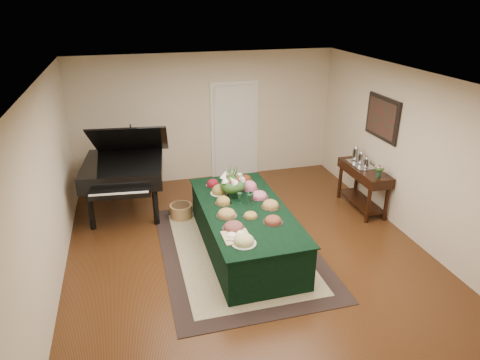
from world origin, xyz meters
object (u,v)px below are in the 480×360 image
object	(u,v)px
buffet_table	(245,229)
grand_piano	(124,169)
mahogany_sideboard	(364,177)
floral_centerpiece	(233,182)

from	to	relation	value
buffet_table	grand_piano	world-z (taller)	grand_piano
buffet_table	mahogany_sideboard	size ratio (longest dim) A/B	2.16
grand_piano	mahogany_sideboard	bearing A→B (deg)	-13.37
floral_centerpiece	mahogany_sideboard	world-z (taller)	floral_centerpiece
buffet_table	mahogany_sideboard	distance (m)	2.65
grand_piano	mahogany_sideboard	distance (m)	4.40
floral_centerpiece	buffet_table	bearing A→B (deg)	-81.94
buffet_table	grand_piano	xyz separation A→B (m)	(-1.76, 1.81, 0.50)
floral_centerpiece	mahogany_sideboard	xyz separation A→B (m)	(2.58, 0.31, -0.33)
buffet_table	floral_centerpiece	size ratio (longest dim) A/B	6.31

